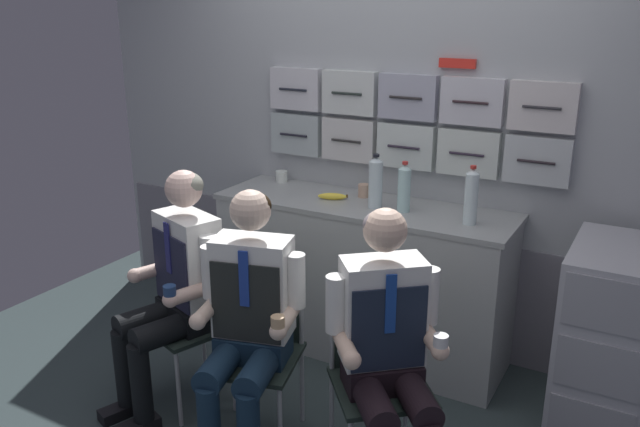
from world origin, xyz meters
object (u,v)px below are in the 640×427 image
(crew_member_left, at_px, (175,283))
(crew_member_near_trolley, at_px, (388,344))
(folding_chair_left, at_px, (205,304))
(folding_chair_near_trolley, at_px, (376,359))
(coffee_cup_spare, at_px, (364,190))
(snack_banana, at_px, (333,196))
(service_trolley, at_px, (607,337))
(folding_chair_center, at_px, (260,333))
(sparkling_bottle_green, at_px, (376,182))
(crew_member_center, at_px, (247,316))

(crew_member_left, bearing_deg, crew_member_near_trolley, -1.75)
(folding_chair_left, xyz_separation_m, folding_chair_near_trolley, (1.01, -0.06, 0.00))
(crew_member_near_trolley, xyz_separation_m, coffee_cup_spare, (-0.65, 1.12, 0.29))
(folding_chair_left, xyz_separation_m, coffee_cup_spare, (0.46, 0.94, 0.45))
(coffee_cup_spare, distance_m, snack_banana, 0.19)
(service_trolley, height_order, folding_chair_center, service_trolley)
(folding_chair_left, xyz_separation_m, folding_chair_center, (0.43, -0.12, 0.00))
(crew_member_near_trolley, relative_size, snack_banana, 7.17)
(folding_chair_left, relative_size, folding_chair_center, 1.00)
(crew_member_left, bearing_deg, snack_banana, 68.06)
(snack_banana, bearing_deg, crew_member_near_trolley, -51.44)
(crew_member_left, height_order, coffee_cup_spare, crew_member_left)
(snack_banana, bearing_deg, crew_member_left, -111.94)
(service_trolley, xyz_separation_m, crew_member_left, (-1.93, -0.80, 0.17))
(service_trolley, relative_size, sparkling_bottle_green, 3.13)
(sparkling_bottle_green, bearing_deg, service_trolley, -5.82)
(service_trolley, relative_size, crew_member_left, 0.77)
(sparkling_bottle_green, distance_m, coffee_cup_spare, 0.24)
(crew_member_center, bearing_deg, service_trolley, 33.26)
(crew_member_left, distance_m, folding_chair_near_trolley, 1.08)
(sparkling_bottle_green, xyz_separation_m, coffee_cup_spare, (-0.15, 0.16, -0.10))
(sparkling_bottle_green, xyz_separation_m, snack_banana, (-0.28, 0.02, -0.13))
(folding_chair_center, relative_size, crew_member_near_trolley, 0.68)
(service_trolley, height_order, folding_chair_near_trolley, service_trolley)
(folding_chair_left, height_order, crew_member_left, crew_member_left)
(crew_member_center, bearing_deg, folding_chair_left, 150.00)
(folding_chair_near_trolley, height_order, crew_member_near_trolley, crew_member_near_trolley)
(folding_chair_left, height_order, crew_member_near_trolley, crew_member_near_trolley)
(crew_member_near_trolley, xyz_separation_m, snack_banana, (-0.79, 0.99, 0.27))
(sparkling_bottle_green, bearing_deg, snack_banana, 175.85)
(snack_banana, bearing_deg, folding_chair_near_trolley, -51.72)
(crew_member_left, bearing_deg, folding_chair_left, 70.39)
(snack_banana, bearing_deg, crew_member_center, -82.34)
(folding_chair_center, distance_m, crew_member_near_trolley, 0.71)
(crew_member_near_trolley, bearing_deg, snack_banana, 128.56)
(crew_member_center, xyz_separation_m, crew_member_near_trolley, (0.64, 0.09, -0.01))
(snack_banana, bearing_deg, coffee_cup_spare, 46.12)
(crew_member_left, xyz_separation_m, coffee_cup_spare, (0.52, 1.09, 0.28))
(service_trolley, xyz_separation_m, folding_chair_center, (-1.45, -0.77, 0.00))
(crew_member_near_trolley, distance_m, snack_banana, 1.29)
(service_trolley, bearing_deg, coffee_cup_spare, 168.49)
(service_trolley, height_order, coffee_cup_spare, coffee_cup_spare)
(folding_chair_near_trolley, bearing_deg, sparkling_bottle_green, 115.49)
(folding_chair_center, bearing_deg, service_trolley, 27.89)
(folding_chair_near_trolley, bearing_deg, coffee_cup_spare, 118.67)
(folding_chair_near_trolley, relative_size, snack_banana, 4.87)
(folding_chair_near_trolley, bearing_deg, crew_member_near_trolley, -49.56)
(service_trolley, distance_m, snack_banana, 1.61)
(crew_member_left, bearing_deg, folding_chair_near_trolley, 4.71)
(crew_member_left, xyz_separation_m, folding_chair_near_trolley, (1.06, 0.09, -0.17))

